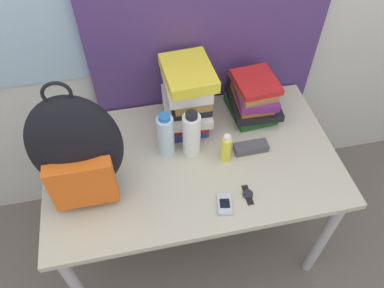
% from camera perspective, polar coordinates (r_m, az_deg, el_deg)
% --- Properties ---
extents(desk, '(1.27, 0.74, 0.72)m').
position_cam_1_polar(desk, '(1.70, 0.00, -4.05)').
color(desk, '#B7B299').
rests_on(desk, ground_plane).
extents(backpack, '(0.34, 0.20, 0.55)m').
position_cam_1_polar(backpack, '(1.42, -17.12, -1.00)').
color(backpack, black).
rests_on(backpack, desk).
extents(book_stack_left, '(0.23, 0.29, 0.32)m').
position_cam_1_polar(book_stack_left, '(1.66, -0.76, 7.26)').
color(book_stack_left, navy).
rests_on(book_stack_left, desk).
extents(book_stack_center, '(0.23, 0.29, 0.21)m').
position_cam_1_polar(book_stack_center, '(1.78, 9.27, 7.16)').
color(book_stack_center, '#1E5623').
rests_on(book_stack_center, desk).
extents(water_bottle, '(0.07, 0.07, 0.23)m').
position_cam_1_polar(water_bottle, '(1.58, -4.02, 1.32)').
color(water_bottle, silver).
rests_on(water_bottle, desk).
extents(sports_bottle, '(0.08, 0.08, 0.24)m').
position_cam_1_polar(sports_bottle, '(1.57, -0.07, 1.48)').
color(sports_bottle, white).
rests_on(sports_bottle, desk).
extents(sunscreen_bottle, '(0.04, 0.04, 0.15)m').
position_cam_1_polar(sunscreen_bottle, '(1.58, 5.19, -0.70)').
color(sunscreen_bottle, yellow).
rests_on(sunscreen_bottle, desk).
extents(cell_phone, '(0.07, 0.10, 0.02)m').
position_cam_1_polar(cell_phone, '(1.50, 4.99, -9.16)').
color(cell_phone, '#B7BCC6').
rests_on(cell_phone, desk).
extents(sunglasses_case, '(0.15, 0.06, 0.04)m').
position_cam_1_polar(sunglasses_case, '(1.67, 8.96, -0.52)').
color(sunglasses_case, '#47474C').
rests_on(sunglasses_case, desk).
extents(wristwatch, '(0.04, 0.09, 0.01)m').
position_cam_1_polar(wristwatch, '(1.54, 8.48, -7.62)').
color(wristwatch, black).
rests_on(wristwatch, desk).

